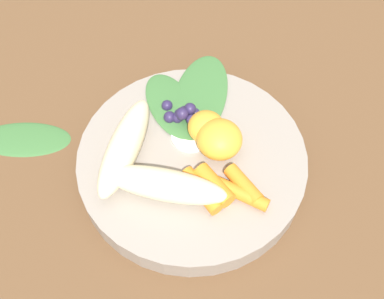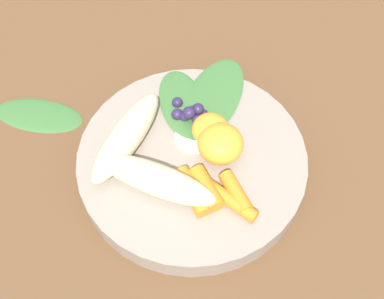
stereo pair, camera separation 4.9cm
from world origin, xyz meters
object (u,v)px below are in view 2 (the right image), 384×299
at_px(banana_peeled_left, 157,180).
at_px(kale_leaf_stray, 38,114).
at_px(orange_segment_near, 210,129).
at_px(banana_peeled_right, 127,136).
at_px(bowl, 192,162).

distance_m(banana_peeled_left, kale_leaf_stray, 0.20).
bearing_deg(banana_peeled_left, orange_segment_near, 71.64).
bearing_deg(banana_peeled_left, kale_leaf_stray, 165.55).
height_order(banana_peeled_right, orange_segment_near, banana_peeled_right).
xyz_separation_m(banana_peeled_right, kale_leaf_stray, (0.07, -0.12, -0.05)).
xyz_separation_m(banana_peeled_left, orange_segment_near, (-0.08, -0.02, -0.00)).
relative_size(banana_peeled_left, orange_segment_near, 3.17).
relative_size(banana_peeled_right, orange_segment_near, 3.17).
height_order(bowl, orange_segment_near, orange_segment_near).
relative_size(banana_peeled_right, kale_leaf_stray, 1.15).
bearing_deg(banana_peeled_right, orange_segment_near, 122.98).
distance_m(bowl, orange_segment_near, 0.04).
height_order(banana_peeled_left, banana_peeled_right, same).
bearing_deg(kale_leaf_stray, orange_segment_near, 177.32).
height_order(orange_segment_near, kale_leaf_stray, orange_segment_near).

